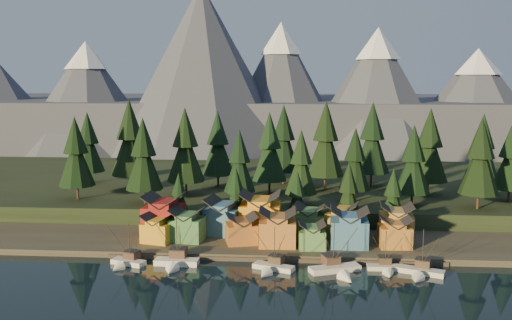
# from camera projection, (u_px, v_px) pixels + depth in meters

# --- Properties ---
(ground) EXTENTS (500.00, 500.00, 0.00)m
(ground) POSITION_uv_depth(u_px,v_px,m) (272.00, 285.00, 119.24)
(ground) COLOR black
(ground) RESTS_ON ground
(shore_strip) EXTENTS (400.00, 50.00, 1.50)m
(shore_strip) POSITION_uv_depth(u_px,v_px,m) (279.00, 230.00, 158.59)
(shore_strip) COLOR #322F24
(shore_strip) RESTS_ON ground
(hillside) EXTENTS (420.00, 100.00, 6.00)m
(hillside) POSITION_uv_depth(u_px,v_px,m) (284.00, 188.00, 207.58)
(hillside) COLOR black
(hillside) RESTS_ON ground
(dock) EXTENTS (80.00, 4.00, 1.00)m
(dock) POSITION_uv_depth(u_px,v_px,m) (275.00, 258.00, 135.45)
(dock) COLOR #433930
(dock) RESTS_ON ground
(mountain_ridge) EXTENTS (560.00, 190.00, 90.00)m
(mountain_ridge) POSITION_uv_depth(u_px,v_px,m) (283.00, 106.00, 326.45)
(mountain_ridge) COLOR #4E5164
(mountain_ridge) RESTS_ON ground
(boat_0) EXTENTS (8.77, 9.34, 10.79)m
(boat_0) POSITION_uv_depth(u_px,v_px,m) (126.00, 257.00, 131.08)
(boat_0) COLOR silver
(boat_0) RESTS_ON ground
(boat_1) EXTENTS (10.45, 11.34, 12.81)m
(boat_1) POSITION_uv_depth(u_px,v_px,m) (175.00, 256.00, 130.61)
(boat_1) COLOR white
(boat_1) RESTS_ON ground
(boat_3) EXTENTS (10.04, 10.46, 10.80)m
(boat_3) POSITION_uv_depth(u_px,v_px,m) (272.00, 262.00, 127.55)
(boat_3) COLOR beige
(boat_3) RESTS_ON ground
(boat_4) EXTENTS (12.27, 12.65, 12.35)m
(boat_4) POSITION_uv_depth(u_px,v_px,m) (337.00, 264.00, 125.87)
(boat_4) COLOR silver
(boat_4) RESTS_ON ground
(boat_5) EXTENTS (8.55, 9.29, 9.88)m
(boat_5) POSITION_uv_depth(u_px,v_px,m) (386.00, 263.00, 127.50)
(boat_5) COLOR beige
(boat_5) RESTS_ON ground
(boat_6) EXTENTS (10.43, 10.85, 11.14)m
(boat_6) POSITION_uv_depth(u_px,v_px,m) (421.00, 266.00, 124.64)
(boat_6) COLOR beige
(boat_6) RESTS_ON ground
(house_front_0) EXTENTS (8.61, 8.32, 7.20)m
(house_front_0) POSITION_uv_depth(u_px,v_px,m) (158.00, 227.00, 144.59)
(house_front_0) COLOR gold
(house_front_0) RESTS_ON shore_strip
(house_front_1) EXTENTS (9.01, 8.72, 8.42)m
(house_front_1) POSITION_uv_depth(u_px,v_px,m) (187.00, 223.00, 145.81)
(house_front_1) COLOR #3E713D
(house_front_1) RESTS_ON shore_strip
(house_front_2) EXTENTS (9.12, 9.17, 7.32)m
(house_front_2) POSITION_uv_depth(u_px,v_px,m) (241.00, 228.00, 143.69)
(house_front_2) COLOR #9E5D28
(house_front_2) RESTS_ON shore_strip
(house_front_3) EXTENTS (9.22, 8.81, 9.18)m
(house_front_3) POSITION_uv_depth(u_px,v_px,m) (277.00, 226.00, 141.54)
(house_front_3) COLOR #AE682C
(house_front_3) RESTS_ON shore_strip
(house_front_4) EXTENTS (6.84, 7.32, 6.58)m
(house_front_4) POSITION_uv_depth(u_px,v_px,m) (312.00, 234.00, 139.43)
(house_front_4) COLOR #528347
(house_front_4) RESTS_ON shore_strip
(house_front_5) EXTENTS (9.48, 8.68, 9.62)m
(house_front_5) POSITION_uv_depth(u_px,v_px,m) (349.00, 226.00, 140.73)
(house_front_5) COLOR #386585
(house_front_5) RESTS_ON shore_strip
(house_front_6) EXTENTS (7.95, 7.55, 7.58)m
(house_front_6) POSITION_uv_depth(u_px,v_px,m) (395.00, 231.00, 140.42)
(house_front_6) COLOR #AD6E2C
(house_front_6) RESTS_ON shore_strip
(house_back_0) EXTENTS (10.65, 10.29, 10.83)m
(house_back_0) POSITION_uv_depth(u_px,v_px,m) (164.00, 213.00, 151.47)
(house_back_0) COLOR maroon
(house_back_0) RESTS_ON shore_strip
(house_back_1) EXTENTS (10.38, 10.46, 9.87)m
(house_back_1) POSITION_uv_depth(u_px,v_px,m) (224.00, 215.00, 151.57)
(house_back_1) COLOR #366280
(house_back_1) RESTS_ON shore_strip
(house_back_2) EXTENTS (10.92, 10.06, 11.34)m
(house_back_2) POSITION_uv_depth(u_px,v_px,m) (260.00, 211.00, 152.34)
(house_back_2) COLOR orange
(house_back_2) RESTS_ON shore_strip
(house_back_3) EXTENTS (9.54, 8.82, 8.42)m
(house_back_3) POSITION_uv_depth(u_px,v_px,m) (310.00, 219.00, 150.69)
(house_back_3) COLOR #467841
(house_back_3) RESTS_ON shore_strip
(house_back_4) EXTENTS (9.87, 9.63, 8.95)m
(house_back_4) POSITION_uv_depth(u_px,v_px,m) (342.00, 218.00, 149.98)
(house_back_4) COLOR #A97A2B
(house_back_4) RESTS_ON shore_strip
(house_back_5) EXTENTS (8.76, 8.85, 9.27)m
(house_back_5) POSITION_uv_depth(u_px,v_px,m) (396.00, 221.00, 146.48)
(house_back_5) COLOR #AB833C
(house_back_5) RESTS_ON shore_strip
(tree_hill_0) EXTENTS (10.90, 10.90, 25.39)m
(tree_hill_0) POSITION_uv_depth(u_px,v_px,m) (76.00, 154.00, 172.32)
(tree_hill_0) COLOR #332319
(tree_hill_0) RESTS_ON hillside
(tree_hill_1) EXTENTS (12.93, 12.93, 30.12)m
(tree_hill_1) POSITION_uv_depth(u_px,v_px,m) (130.00, 140.00, 186.82)
(tree_hill_1) COLOR #332319
(tree_hill_1) RESTS_ON hillside
(tree_hill_2) EXTENTS (10.93, 10.93, 25.47)m
(tree_hill_2) POSITION_uv_depth(u_px,v_px,m) (144.00, 157.00, 166.71)
(tree_hill_2) COLOR #332319
(tree_hill_2) RESTS_ON hillside
(tree_hill_3) EXTENTS (11.94, 11.94, 27.82)m
(tree_hill_3) POSITION_uv_depth(u_px,v_px,m) (185.00, 148.00, 177.60)
(tree_hill_3) COLOR #332319
(tree_hill_3) RESTS_ON hillside
(tree_hill_4) EXTENTS (11.16, 11.16, 26.00)m
(tree_hill_4) POSITION_uv_depth(u_px,v_px,m) (218.00, 145.00, 191.94)
(tree_hill_4) COLOR #332319
(tree_hill_4) RESTS_ON hillside
(tree_hill_5) EXTENTS (9.48, 9.48, 22.10)m
(tree_hill_5) POSITION_uv_depth(u_px,v_px,m) (239.00, 163.00, 166.83)
(tree_hill_5) COLOR #332319
(tree_hill_5) RESTS_ON hillside
(tree_hill_6) EXTENTS (11.25, 11.25, 26.20)m
(tree_hill_6) POSITION_uv_depth(u_px,v_px,m) (269.00, 149.00, 180.70)
(tree_hill_6) COLOR #332319
(tree_hill_6) RESTS_ON hillside
(tree_hill_7) EXTENTS (9.56, 9.56, 22.27)m
(tree_hill_7) POSITION_uv_depth(u_px,v_px,m) (301.00, 164.00, 163.49)
(tree_hill_7) COLOR #332319
(tree_hill_7) RESTS_ON hillside
(tree_hill_8) EXTENTS (12.66, 12.66, 29.50)m
(tree_hill_8) POSITION_uv_depth(u_px,v_px,m) (326.00, 142.00, 185.98)
(tree_hill_8) COLOR #332319
(tree_hill_8) RESTS_ON hillside
(tree_hill_9) EXTENTS (9.61, 9.61, 22.38)m
(tree_hill_9) POSITION_uv_depth(u_px,v_px,m) (355.00, 161.00, 169.17)
(tree_hill_9) COLOR #332319
(tree_hill_9) RESTS_ON hillside
(tree_hill_10) EXTENTS (12.35, 12.35, 28.77)m
(tree_hill_10) POSITION_uv_depth(u_px,v_px,m) (372.00, 140.00, 192.72)
(tree_hill_10) COLOR #332319
(tree_hill_10) RESTS_ON hillside
(tree_hill_11) EXTENTS (10.18, 10.18, 23.71)m
(tree_hill_11) POSITION_uv_depth(u_px,v_px,m) (413.00, 162.00, 162.93)
(tree_hill_11) COLOR #332319
(tree_hill_11) RESTS_ON hillside
(tree_hill_12) EXTENTS (11.85, 11.85, 27.61)m
(tree_hill_12) POSITION_uv_depth(u_px,v_px,m) (429.00, 148.00, 177.79)
(tree_hill_12) COLOR #332319
(tree_hill_12) RESTS_ON hillside
(tree_hill_13) EXTENTS (11.21, 11.21, 26.12)m
(tree_hill_13) POSITION_uv_depth(u_px,v_px,m) (480.00, 159.00, 159.40)
(tree_hill_13) COLOR #332319
(tree_hill_13) RESTS_ON hillside
(tree_hill_14) EXTENTS (11.00, 11.00, 25.61)m
(tree_hill_14) POSITION_uv_depth(u_px,v_px,m) (482.00, 149.00, 182.51)
(tree_hill_14) COLOR #332319
(tree_hill_14) RESTS_ON hillside
(tree_hill_15) EXTENTS (11.90, 11.90, 27.71)m
(tree_hill_15) POSITION_uv_depth(u_px,v_px,m) (284.00, 141.00, 197.04)
(tree_hill_15) COLOR #332319
(tree_hill_15) RESTS_ON hillside
(tree_hill_16) EXTENTS (10.78, 10.78, 25.11)m
(tree_hill_16) POSITION_uv_depth(u_px,v_px,m) (88.00, 144.00, 198.45)
(tree_hill_16) COLOR #332319
(tree_hill_16) RESTS_ON hillside
(tree_hill_17) EXTENTS (10.36, 10.36, 24.13)m
(tree_hill_17) POSITION_uv_depth(u_px,v_px,m) (511.00, 158.00, 168.52)
(tree_hill_17) COLOR #332319
(tree_hill_17) RESTS_ON hillside
(tree_shore_0) EXTENTS (6.55, 6.55, 15.26)m
(tree_shore_0) POSITION_uv_depth(u_px,v_px,m) (179.00, 197.00, 159.38)
(tree_shore_0) COLOR #332319
(tree_shore_0) RESTS_ON shore_strip
(tree_shore_1) EXTENTS (7.36, 7.36, 17.15)m
(tree_shore_1) POSITION_uv_depth(u_px,v_px,m) (236.00, 194.00, 158.02)
(tree_shore_1) COLOR #332319
(tree_shore_1) RESTS_ON shore_strip
(tree_shore_2) EXTENTS (6.95, 6.95, 16.18)m
(tree_shore_2) POSITION_uv_depth(u_px,v_px,m) (297.00, 197.00, 156.81)
(tree_shore_2) COLOR #332319
(tree_shore_2) RESTS_ON shore_strip
(tree_shore_3) EXTENTS (8.03, 8.03, 18.69)m
(tree_shore_3) POSITION_uv_depth(u_px,v_px,m) (349.00, 193.00, 155.56)
(tree_shore_3) COLOR #332319
(tree_shore_3) RESTS_ON shore_strip
(tree_shore_4) EXTENTS (7.39, 7.39, 17.23)m
(tree_shore_4) POSITION_uv_depth(u_px,v_px,m) (393.00, 196.00, 154.77)
(tree_shore_4) COLOR #332319
(tree_shore_4) RESTS_ON shore_strip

